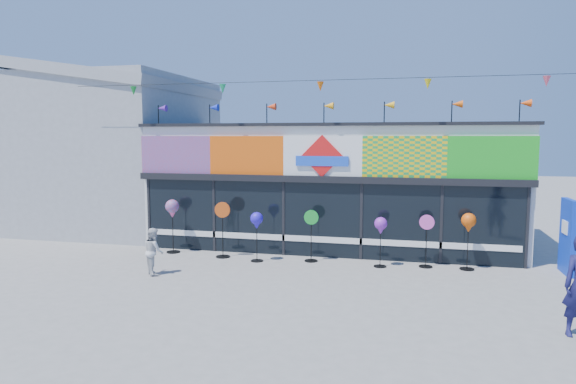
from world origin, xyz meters
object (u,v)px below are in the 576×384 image
(spinner_0, at_px, (172,210))
(spinner_5, at_px, (426,240))
(spinner_1, at_px, (223,228))
(spinner_6, at_px, (469,224))
(blue_sign, at_px, (568,237))
(spinner_2, at_px, (257,222))
(child, at_px, (154,251))
(spinner_4, at_px, (381,227))
(spinner_3, at_px, (311,234))

(spinner_0, relative_size, spinner_5, 1.14)
(spinner_1, distance_m, spinner_5, 6.02)
(spinner_5, distance_m, spinner_6, 1.21)
(blue_sign, relative_size, spinner_2, 1.37)
(blue_sign, height_order, spinner_6, blue_sign)
(blue_sign, height_order, child, blue_sign)
(spinner_0, relative_size, spinner_4, 1.19)
(spinner_0, relative_size, child, 1.36)
(blue_sign, bearing_deg, spinner_5, -178.36)
(spinner_4, bearing_deg, spinner_0, 177.60)
(spinner_6, bearing_deg, spinner_1, -178.20)
(blue_sign, bearing_deg, spinner_3, -178.79)
(spinner_3, bearing_deg, spinner_0, 178.71)
(blue_sign, relative_size, spinner_3, 1.32)
(spinner_4, bearing_deg, spinner_6, 6.46)
(spinner_1, height_order, spinner_3, spinner_1)
(blue_sign, relative_size, spinner_0, 1.19)
(spinner_3, bearing_deg, child, -148.12)
(spinner_3, bearing_deg, spinner_2, -166.54)
(spinner_0, distance_m, spinner_5, 7.81)
(blue_sign, height_order, spinner_4, blue_sign)
(spinner_1, height_order, spinner_2, spinner_1)
(spinner_5, distance_m, child, 7.55)
(spinner_2, distance_m, child, 3.08)
(spinner_4, distance_m, child, 6.29)
(spinner_4, bearing_deg, blue_sign, 5.28)
(spinner_1, relative_size, spinner_3, 1.11)
(spinner_6, distance_m, child, 8.62)
(spinner_1, height_order, spinner_6, spinner_1)
(spinner_4, relative_size, spinner_6, 0.90)
(spinner_1, height_order, spinner_5, spinner_1)
(spinner_4, xyz_separation_m, child, (-5.86, -2.21, -0.51))
(blue_sign, xyz_separation_m, spinner_2, (-8.51, -0.66, 0.16))
(spinner_1, bearing_deg, spinner_4, -0.53)
(spinner_0, height_order, spinner_2, spinner_0)
(spinner_0, distance_m, spinner_6, 8.90)
(blue_sign, relative_size, child, 1.61)
(spinner_5, height_order, spinner_6, spinner_6)
(spinner_0, height_order, spinner_1, spinner_1)
(spinner_3, distance_m, spinner_5, 3.29)
(blue_sign, height_order, spinner_2, blue_sign)
(spinner_2, bearing_deg, spinner_5, 5.65)
(spinner_1, xyz_separation_m, spinner_6, (7.13, 0.22, 0.37))
(spinner_0, distance_m, child, 2.68)
(blue_sign, relative_size, spinner_5, 1.35)
(spinner_3, bearing_deg, spinner_4, -4.86)
(spinner_0, bearing_deg, spinner_6, -0.03)
(spinner_0, bearing_deg, spinner_2, -9.18)
(blue_sign, height_order, spinner_0, blue_sign)
(spinner_2, distance_m, spinner_4, 3.60)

